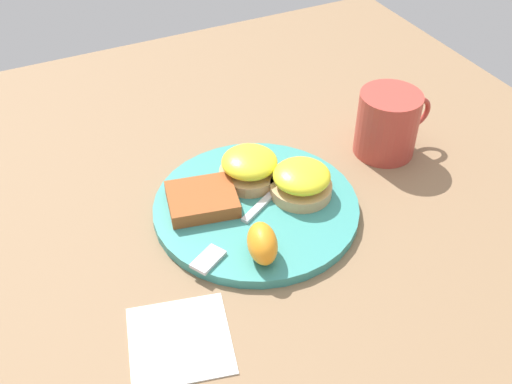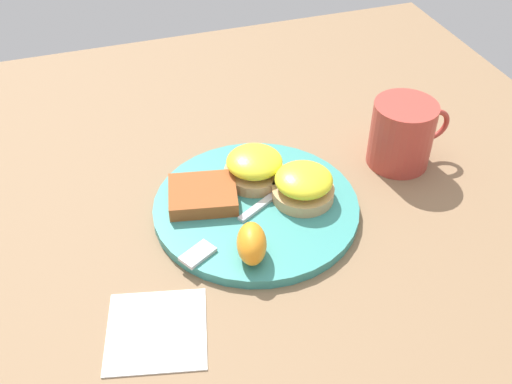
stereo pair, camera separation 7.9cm
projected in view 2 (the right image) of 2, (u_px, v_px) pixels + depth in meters
The scene contains 9 objects.
ground_plane at pixel (256, 211), 0.81m from camera, with size 1.10×1.10×0.00m, color #846647.
plate at pixel (256, 207), 0.81m from camera, with size 0.28×0.28×0.01m, color teal.
sandwich_benedict_left at pixel (303, 185), 0.80m from camera, with size 0.08×0.08×0.05m.
sandwich_benedict_right at pixel (254, 167), 0.83m from camera, with size 0.08×0.08×0.05m.
hashbrown_patty at pixel (203, 195), 0.80m from camera, with size 0.09×0.08×0.02m, color #994C23.
orange_wedge at pixel (252, 243), 0.72m from camera, with size 0.06×0.04×0.04m, color orange.
fork at pixel (237, 225), 0.77m from camera, with size 0.19×0.12×0.00m.
cup at pixel (402, 134), 0.86m from camera, with size 0.12×0.09×0.10m.
napkin at pixel (157, 330), 0.66m from camera, with size 0.11×0.11×0.00m, color white.
Camera 2 is at (-0.19, -0.57, 0.55)m, focal length 42.00 mm.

